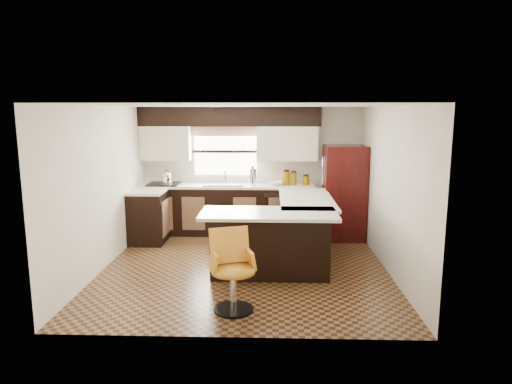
{
  "coord_description": "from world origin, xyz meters",
  "views": [
    {
      "loc": [
        0.39,
        -6.59,
        2.32
      ],
      "look_at": [
        0.15,
        0.45,
        1.07
      ],
      "focal_mm": 32.0,
      "sensor_mm": 36.0,
      "label": 1
    }
  ],
  "objects_px": {
    "peninsula_long": "(302,228)",
    "bar_chair": "(233,272)",
    "peninsula_return": "(270,245)",
    "refrigerator": "(344,193)"
  },
  "relations": [
    {
      "from": "peninsula_return",
      "to": "refrigerator",
      "type": "xyz_separation_m",
      "value": [
        1.34,
        1.98,
        0.41
      ]
    },
    {
      "from": "peninsula_return",
      "to": "bar_chair",
      "type": "distance_m",
      "value": 1.28
    },
    {
      "from": "peninsula_return",
      "to": "peninsula_long",
      "type": "bearing_deg",
      "value": 61.7
    },
    {
      "from": "refrigerator",
      "to": "bar_chair",
      "type": "bearing_deg",
      "value": -118.91
    },
    {
      "from": "peninsula_long",
      "to": "bar_chair",
      "type": "bearing_deg",
      "value": -113.47
    },
    {
      "from": "refrigerator",
      "to": "bar_chair",
      "type": "distance_m",
      "value": 3.66
    },
    {
      "from": "peninsula_long",
      "to": "refrigerator",
      "type": "height_order",
      "value": "refrigerator"
    },
    {
      "from": "peninsula_return",
      "to": "bar_chair",
      "type": "xyz_separation_m",
      "value": [
        -0.42,
        -1.21,
        0.03
      ]
    },
    {
      "from": "peninsula_long",
      "to": "bar_chair",
      "type": "distance_m",
      "value": 2.38
    },
    {
      "from": "peninsula_long",
      "to": "refrigerator",
      "type": "distance_m",
      "value": 1.36
    }
  ]
}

